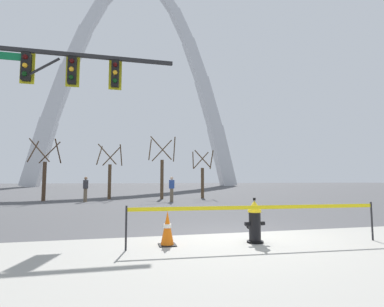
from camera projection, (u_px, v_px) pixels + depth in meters
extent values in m
plane|color=#474749|center=(237.00, 236.00, 7.29)|extent=(240.00, 240.00, 0.00)
cube|color=#99968E|center=(344.00, 288.00, 3.75)|extent=(40.00, 8.00, 0.01)
cylinder|color=black|center=(255.00, 242.00, 6.45)|extent=(0.36, 0.36, 0.05)
cylinder|color=black|center=(255.00, 226.00, 6.48)|extent=(0.26, 0.26, 0.62)
cylinder|color=gold|center=(255.00, 211.00, 6.51)|extent=(0.30, 0.30, 0.04)
cone|color=gold|center=(254.00, 205.00, 6.52)|extent=(0.30, 0.30, 0.22)
cylinder|color=black|center=(254.00, 199.00, 6.53)|extent=(0.06, 0.06, 0.06)
cylinder|color=black|center=(247.00, 224.00, 6.45)|extent=(0.10, 0.09, 0.09)
cylinder|color=black|center=(262.00, 223.00, 6.53)|extent=(0.10, 0.09, 0.09)
cylinder|color=black|center=(251.00, 226.00, 6.67)|extent=(0.13, 0.14, 0.13)
cylinder|color=black|center=(250.00, 226.00, 6.75)|extent=(0.15, 0.03, 0.15)
cylinder|color=#232326|center=(126.00, 228.00, 5.76)|extent=(0.04, 0.04, 0.88)
cylinder|color=#232326|center=(372.00, 221.00, 6.74)|extent=(0.04, 0.04, 0.88)
cube|color=yellow|center=(258.00, 207.00, 6.28)|extent=(5.52, 0.29, 0.08)
cube|color=black|center=(167.00, 245.00, 6.18)|extent=(0.36, 0.36, 0.03)
cone|color=orange|center=(167.00, 228.00, 6.21)|extent=(0.28, 0.28, 0.70)
cylinder|color=white|center=(167.00, 226.00, 6.22)|extent=(0.17, 0.17, 0.08)
cube|color=#232326|center=(82.00, 55.00, 9.94)|extent=(6.20, 0.12, 0.12)
cylinder|color=#232326|center=(42.00, 68.00, 9.61)|extent=(1.11, 0.08, 0.81)
cube|color=black|center=(26.00, 67.00, 9.51)|extent=(0.26, 0.24, 0.90)
cube|color=gold|center=(28.00, 68.00, 9.64)|extent=(0.44, 0.03, 1.04)
sphere|color=#360606|center=(25.00, 57.00, 9.40)|extent=(0.16, 0.16, 0.16)
sphere|color=orange|center=(25.00, 65.00, 9.38)|extent=(0.16, 0.16, 0.16)
sphere|color=black|center=(24.00, 74.00, 9.35)|extent=(0.16, 0.16, 0.16)
cube|color=black|center=(72.00, 70.00, 9.82)|extent=(0.26, 0.24, 0.90)
cube|color=gold|center=(73.00, 72.00, 9.96)|extent=(0.44, 0.03, 1.04)
sphere|color=#360606|center=(72.00, 61.00, 9.72)|extent=(0.16, 0.16, 0.16)
sphere|color=orange|center=(71.00, 69.00, 9.70)|extent=(0.16, 0.16, 0.16)
sphere|color=black|center=(71.00, 77.00, 9.67)|extent=(0.16, 0.16, 0.16)
cube|color=black|center=(115.00, 74.00, 10.14)|extent=(0.26, 0.24, 0.90)
cube|color=gold|center=(115.00, 75.00, 10.28)|extent=(0.44, 0.03, 1.04)
sphere|color=#360606|center=(115.00, 65.00, 10.04)|extent=(0.16, 0.16, 0.16)
sphere|color=orange|center=(115.00, 73.00, 10.01)|extent=(0.16, 0.16, 0.16)
sphere|color=black|center=(115.00, 80.00, 9.99)|extent=(0.16, 0.16, 0.16)
cube|color=#0F6638|center=(6.00, 56.00, 9.38)|extent=(0.90, 0.04, 0.24)
cube|color=silver|center=(39.00, 153.00, 59.97)|extent=(6.33, 3.11, 14.52)
cube|color=silver|center=(59.00, 94.00, 61.84)|extent=(6.04, 2.84, 12.30)
cube|color=silver|center=(77.00, 49.00, 63.51)|extent=(5.73, 2.56, 10.09)
cube|color=silver|center=(94.00, 16.00, 64.97)|extent=(5.39, 2.29, 7.93)
cube|color=silver|center=(168.00, 2.00, 69.20)|extent=(4.97, 2.01, 5.82)
cube|color=silver|center=(181.00, 26.00, 69.43)|extent=(5.39, 2.29, 7.93)
cube|color=silver|center=(195.00, 60.00, 69.46)|extent=(5.73, 2.56, 10.09)
cube|color=silver|center=(208.00, 104.00, 69.28)|extent=(6.04, 2.84, 12.30)
cube|color=silver|center=(222.00, 157.00, 68.89)|extent=(6.33, 3.11, 14.52)
cylinder|color=#473323|center=(44.00, 181.00, 19.37)|extent=(0.24, 0.24, 2.59)
cylinder|color=#473323|center=(33.00, 151.00, 19.52)|extent=(0.35, 1.40, 1.55)
cylinder|color=#473323|center=(58.00, 151.00, 19.65)|extent=(0.22, 1.41, 1.55)
cylinder|color=#473323|center=(50.00, 152.00, 20.34)|extent=(1.41, 0.22, 1.55)
cylinder|color=#473323|center=(39.00, 150.00, 18.74)|extent=(1.39, 0.38, 1.55)
cylinder|color=brown|center=(110.00, 182.00, 21.51)|extent=(0.24, 0.24, 2.53)
cylinder|color=brown|center=(99.00, 155.00, 21.66)|extent=(0.35, 1.36, 1.52)
cylinder|color=brown|center=(121.00, 155.00, 21.79)|extent=(0.22, 1.38, 1.52)
cylinder|color=brown|center=(112.00, 156.00, 22.46)|extent=(1.38, 0.22, 1.52)
cylinder|color=brown|center=(107.00, 154.00, 20.90)|extent=(1.36, 0.38, 1.52)
cylinder|color=brown|center=(162.00, 179.00, 21.39)|extent=(0.24, 0.24, 2.86)
cylinder|color=brown|center=(150.00, 149.00, 21.56)|extent=(0.38, 1.53, 1.71)
cylinder|color=brown|center=(174.00, 149.00, 21.71)|extent=(0.23, 1.55, 1.71)
cylinder|color=brown|center=(162.00, 151.00, 22.47)|extent=(1.55, 0.23, 1.71)
cylinder|color=brown|center=(161.00, 148.00, 20.71)|extent=(1.53, 0.41, 1.71)
cylinder|color=brown|center=(202.00, 183.00, 22.36)|extent=(0.24, 0.24, 2.31)
cylinder|color=brown|center=(193.00, 160.00, 22.50)|extent=(0.33, 1.25, 1.39)
cylinder|color=brown|center=(212.00, 160.00, 22.62)|extent=(0.20, 1.26, 1.39)
cylinder|color=brown|center=(201.00, 160.00, 23.23)|extent=(1.26, 0.20, 1.39)
cylinder|color=brown|center=(203.00, 159.00, 21.81)|extent=(1.25, 0.35, 1.39)
cylinder|color=brown|center=(172.00, 195.00, 18.75)|extent=(0.22, 0.22, 0.84)
cube|color=#2D4C99|center=(172.00, 184.00, 18.81)|extent=(0.38, 0.27, 0.54)
sphere|color=beige|center=(172.00, 178.00, 18.85)|extent=(0.20, 0.20, 0.20)
cylinder|color=brown|center=(85.00, 195.00, 18.47)|extent=(0.22, 0.22, 0.84)
cube|color=#333338|center=(86.00, 184.00, 18.53)|extent=(0.29, 0.38, 0.54)
sphere|color=#936B4C|center=(86.00, 178.00, 18.57)|extent=(0.20, 0.20, 0.20)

